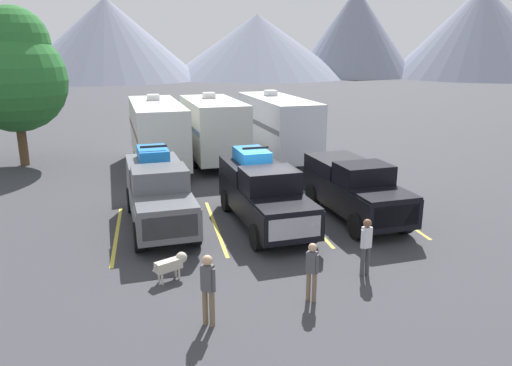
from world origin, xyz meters
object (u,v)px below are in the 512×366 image
(pickup_truck_a, at_px, (158,191))
(person_c, at_px, (208,285))
(camper_trailer_a, at_px, (157,131))
(camper_trailer_c, at_px, (277,125))
(person_a, at_px, (312,268))
(person_b, at_px, (366,243))
(camper_trailer_b, at_px, (213,128))
(pickup_truck_b, at_px, (262,191))
(pickup_truck_c, at_px, (354,188))
(dog, at_px, (173,263))

(pickup_truck_a, height_order, person_c, pickup_truck_a)
(camper_trailer_a, relative_size, camper_trailer_c, 0.99)
(camper_trailer_a, distance_m, camper_trailer_c, 6.47)
(person_a, relative_size, person_b, 0.94)
(camper_trailer_b, xyz_separation_m, person_b, (2.30, -14.16, -1.01))
(person_a, bearing_deg, person_b, 28.98)
(pickup_truck_b, relative_size, camper_trailer_c, 0.65)
(camper_trailer_b, relative_size, person_c, 4.49)
(pickup_truck_b, relative_size, camper_trailer_b, 0.78)
(camper_trailer_b, distance_m, camper_trailer_c, 3.54)
(person_b, bearing_deg, camper_trailer_a, 110.53)
(person_a, height_order, person_c, person_c)
(pickup_truck_c, xyz_separation_m, camper_trailer_c, (-0.33, 9.85, 0.83))
(pickup_truck_b, bearing_deg, camper_trailer_a, 110.03)
(pickup_truck_c, relative_size, camper_trailer_a, 0.61)
(pickup_truck_c, distance_m, person_b, 4.78)
(person_c, bearing_deg, pickup_truck_c, 45.23)
(pickup_truck_a, bearing_deg, person_c, -82.41)
(camper_trailer_a, bearing_deg, person_b, -69.47)
(camper_trailer_c, xyz_separation_m, person_a, (-3.12, -15.41, -1.08))
(pickup_truck_c, xyz_separation_m, dog, (-6.72, -3.65, -0.67))
(pickup_truck_c, height_order, camper_trailer_c, camper_trailer_c)
(pickup_truck_a, distance_m, person_b, 7.52)
(pickup_truck_c, bearing_deg, person_b, -109.18)
(pickup_truck_a, bearing_deg, camper_trailer_a, 88.87)
(person_b, height_order, dog, person_b)
(pickup_truck_c, xyz_separation_m, camper_trailer_a, (-6.78, 9.41, 0.79))
(person_a, relative_size, dog, 1.61)
(person_a, bearing_deg, camper_trailer_a, 102.54)
(camper_trailer_c, distance_m, dog, 15.01)
(person_b, bearing_deg, camper_trailer_b, 99.22)
(camper_trailer_b, xyz_separation_m, dog, (-2.85, -13.29, -1.48))
(camper_trailer_b, height_order, person_a, camper_trailer_b)
(pickup_truck_a, xyz_separation_m, camper_trailer_b, (3.09, 8.92, 0.70))
(person_c, height_order, dog, person_c)
(pickup_truck_a, height_order, pickup_truck_b, pickup_truck_a)
(pickup_truck_a, xyz_separation_m, person_b, (5.39, -5.24, -0.30))
(pickup_truck_c, height_order, person_c, pickup_truck_c)
(pickup_truck_c, bearing_deg, camper_trailer_c, 91.94)
(pickup_truck_c, height_order, person_b, pickup_truck_c)
(camper_trailer_a, xyz_separation_m, camper_trailer_b, (2.92, 0.23, 0.02))
(dog, bearing_deg, pickup_truck_a, 93.17)
(camper_trailer_b, relative_size, camper_trailer_c, 0.84)
(camper_trailer_a, bearing_deg, pickup_truck_a, -91.13)
(camper_trailer_b, bearing_deg, person_c, -97.89)
(dog, bearing_deg, camper_trailer_c, 64.70)
(person_b, xyz_separation_m, dog, (-5.15, 0.86, -0.47))
(camper_trailer_a, distance_m, person_c, 15.55)
(dog, bearing_deg, pickup_truck_b, 48.43)
(person_a, bearing_deg, dog, 149.66)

